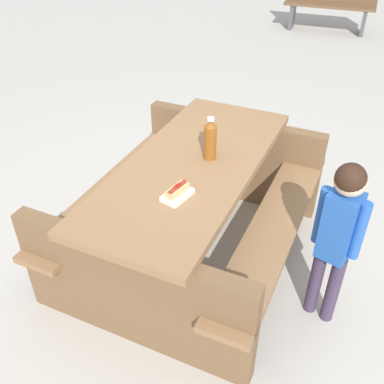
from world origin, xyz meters
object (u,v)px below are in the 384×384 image
object	(u,v)px
park_bench_near	(330,3)
child_in_coat	(339,227)
hotdog_tray	(177,193)
soda_bottle	(210,140)
picnic_table	(192,202)

from	to	relation	value
park_bench_near	child_in_coat	bearing A→B (deg)	14.82
hotdog_tray	soda_bottle	bearing A→B (deg)	-175.49
hotdog_tray	child_in_coat	size ratio (longest dim) A/B	0.18
park_bench_near	picnic_table	bearing A→B (deg)	6.49
soda_bottle	child_in_coat	xyz separation A→B (m)	(0.20, 0.87, -0.19)
picnic_table	hotdog_tray	size ratio (longest dim) A/B	9.95
park_bench_near	hotdog_tray	bearing A→B (deg)	7.07
hotdog_tray	park_bench_near	world-z (taller)	park_bench_near
picnic_table	child_in_coat	bearing A→B (deg)	84.02
picnic_table	park_bench_near	xyz separation A→B (m)	(-6.06, -0.69, 0.00)
picnic_table	hotdog_tray	bearing A→B (deg)	16.71
hotdog_tray	child_in_coat	xyz separation A→B (m)	(-0.26, 0.83, -0.09)
soda_bottle	child_in_coat	bearing A→B (deg)	76.98
soda_bottle	child_in_coat	distance (m)	0.91
picnic_table	hotdog_tray	distance (m)	0.50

